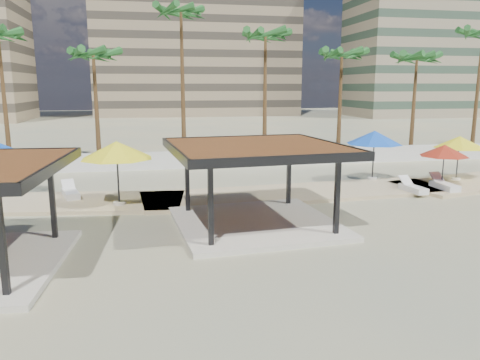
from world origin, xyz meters
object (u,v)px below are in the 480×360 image
Objects in this scene: lounger_a at (71,193)px; lounger_d at (444,185)px; umbrella_c at (445,151)px; pavilion_central at (256,177)px; lounger_b at (413,188)px.

lounger_a is 19.30m from lounger_d.
lounger_d is (-0.18, -0.48, -1.79)m from umbrella_c.
pavilion_central is 2.60× the size of umbrella_c.
lounger_b is 0.95× the size of lounger_d.
pavilion_central is at bearing 107.00° from lounger_b.
lounger_a is at bearing 138.73° from pavilion_central.
lounger_d reaches higher than lounger_a.
lounger_d is (19.21, -1.91, 0.01)m from lounger_a.
umbrella_c reaches higher than lounger_a.
lounger_d reaches higher than lounger_b.
pavilion_central is at bearing -158.52° from umbrella_c.
pavilion_central is 10.08m from lounger_a.
umbrella_c is (11.38, 4.48, 0.17)m from pavilion_central.
umbrella_c is 1.37× the size of lounger_d.
umbrella_c is at bearing 16.61° from pavilion_central.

